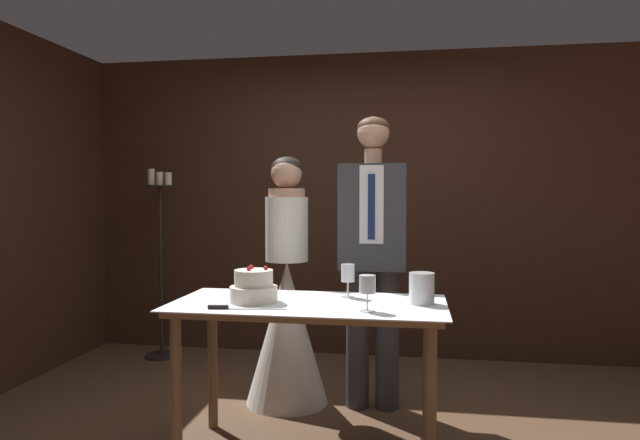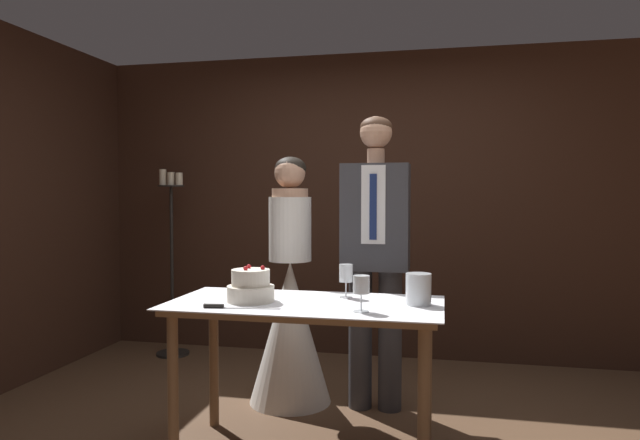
# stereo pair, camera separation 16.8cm
# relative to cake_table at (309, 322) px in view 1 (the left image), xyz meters

# --- Properties ---
(wall_back) EXTENTS (4.98, 0.12, 2.57)m
(wall_back) POSITION_rel_cake_table_xyz_m (0.11, 1.99, 0.58)
(wall_back) COLOR #382116
(wall_back) RESTS_ON ground_plane
(cake_table) EXTENTS (1.42, 0.70, 0.81)m
(cake_table) POSITION_rel_cake_table_xyz_m (0.00, 0.00, 0.00)
(cake_table) COLOR brown
(cake_table) RESTS_ON ground_plane
(tiered_cake) EXTENTS (0.25, 0.25, 0.19)m
(tiered_cake) POSITION_rel_cake_table_xyz_m (-0.28, -0.04, 0.18)
(tiered_cake) COLOR silver
(tiered_cake) RESTS_ON cake_table
(cake_knife) EXTENTS (0.38, 0.07, 0.02)m
(cake_knife) POSITION_rel_cake_table_xyz_m (-0.34, -0.24, 0.11)
(cake_knife) COLOR silver
(cake_knife) RESTS_ON cake_table
(wine_glass_near) EXTENTS (0.07, 0.07, 0.18)m
(wine_glass_near) POSITION_rel_cake_table_xyz_m (0.19, 0.18, 0.23)
(wine_glass_near) COLOR silver
(wine_glass_near) RESTS_ON cake_table
(wine_glass_middle) EXTENTS (0.08, 0.08, 0.18)m
(wine_glass_middle) POSITION_rel_cake_table_xyz_m (0.32, -0.18, 0.23)
(wine_glass_middle) COLOR silver
(wine_glass_middle) RESTS_ON cake_table
(hurricane_candle) EXTENTS (0.13, 0.13, 0.16)m
(hurricane_candle) POSITION_rel_cake_table_xyz_m (0.58, 0.05, 0.18)
(hurricane_candle) COLOR silver
(hurricane_candle) RESTS_ON cake_table
(bride) EXTENTS (0.54, 0.54, 1.63)m
(bride) POSITION_rel_cake_table_xyz_m (-0.28, 0.74, -0.11)
(bride) COLOR white
(bride) RESTS_ON ground_plane
(groom) EXTENTS (0.43, 0.25, 1.87)m
(groom) POSITION_rel_cake_table_xyz_m (0.28, 0.74, 0.34)
(groom) COLOR #38383D
(groom) RESTS_ON ground_plane
(candle_stand) EXTENTS (0.28, 0.28, 1.59)m
(candle_stand) POSITION_rel_cake_table_xyz_m (-1.57, 1.60, 0.09)
(candle_stand) COLOR black
(candle_stand) RESTS_ON ground_plane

